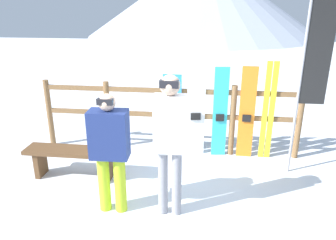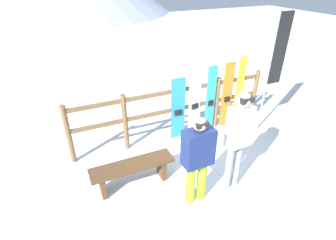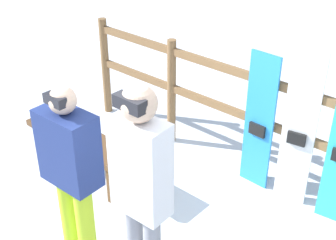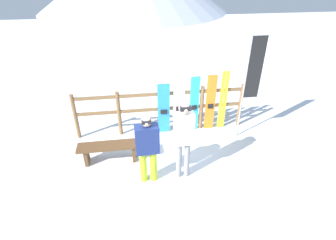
{
  "view_description": "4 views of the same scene",
  "coord_description": "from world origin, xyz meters",
  "px_view_note": "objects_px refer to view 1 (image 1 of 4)",
  "views": [
    {
      "loc": [
        0.66,
        -3.77,
        2.56
      ],
      "look_at": [
        0.09,
        0.83,
        0.88
      ],
      "focal_mm": 35.0,
      "sensor_mm": 36.0,
      "label": 1
    },
    {
      "loc": [
        -2.21,
        -2.93,
        3.36
      ],
      "look_at": [
        -0.41,
        1.03,
        0.84
      ],
      "focal_mm": 28.0,
      "sensor_mm": 36.0,
      "label": 2
    },
    {
      "loc": [
        1.99,
        -1.94,
        2.97
      ],
      "look_at": [
        -0.43,
        0.8,
        0.88
      ],
      "focal_mm": 50.0,
      "sensor_mm": 36.0,
      "label": 3
    },
    {
      "loc": [
        -0.7,
        -4.46,
        4.02
      ],
      "look_at": [
        0.08,
        0.91,
        0.76
      ],
      "focal_mm": 28.0,
      "sensor_mm": 36.0,
      "label": 4
    }
  ],
  "objects_px": {
    "person_navy": "(110,147)",
    "snowboard_orange": "(247,113)",
    "snowboard_blue": "(172,115)",
    "ski_pair_yellow": "(268,111)",
    "rental_flag": "(311,68)",
    "person_white": "(170,135)",
    "bench": "(73,156)",
    "snowboard_white": "(196,112)",
    "snowboard_cyan": "(220,113)"
  },
  "relations": [
    {
      "from": "rental_flag",
      "to": "person_white",
      "type": "bearing_deg",
      "value": -144.83
    },
    {
      "from": "person_navy",
      "to": "snowboard_blue",
      "type": "relative_size",
      "value": 1.1
    },
    {
      "from": "person_white",
      "to": "bench",
      "type": "bearing_deg",
      "value": 155.21
    },
    {
      "from": "bench",
      "to": "snowboard_white",
      "type": "distance_m",
      "value": 2.14
    },
    {
      "from": "rental_flag",
      "to": "snowboard_white",
      "type": "bearing_deg",
      "value": 163.93
    },
    {
      "from": "person_navy",
      "to": "snowboard_blue",
      "type": "height_order",
      "value": "person_navy"
    },
    {
      "from": "snowboard_cyan",
      "to": "person_white",
      "type": "bearing_deg",
      "value": -109.92
    },
    {
      "from": "snowboard_white",
      "to": "rental_flag",
      "type": "height_order",
      "value": "rental_flag"
    },
    {
      "from": "snowboard_blue",
      "to": "snowboard_cyan",
      "type": "distance_m",
      "value": 0.83
    },
    {
      "from": "bench",
      "to": "rental_flag",
      "type": "distance_m",
      "value": 3.73
    },
    {
      "from": "person_navy",
      "to": "ski_pair_yellow",
      "type": "bearing_deg",
      "value": 39.8
    },
    {
      "from": "bench",
      "to": "snowboard_blue",
      "type": "xyz_separation_m",
      "value": [
        1.39,
        1.07,
        0.36
      ]
    },
    {
      "from": "snowboard_blue",
      "to": "bench",
      "type": "bearing_deg",
      "value": -142.56
    },
    {
      "from": "ski_pair_yellow",
      "to": "snowboard_blue",
      "type": "bearing_deg",
      "value": -179.88
    },
    {
      "from": "snowboard_blue",
      "to": "ski_pair_yellow",
      "type": "relative_size",
      "value": 0.85
    },
    {
      "from": "snowboard_orange",
      "to": "bench",
      "type": "bearing_deg",
      "value": -158.14
    },
    {
      "from": "person_navy",
      "to": "snowboard_orange",
      "type": "relative_size",
      "value": 0.98
    },
    {
      "from": "person_navy",
      "to": "snowboard_cyan",
      "type": "xyz_separation_m",
      "value": [
        1.39,
        1.81,
        -0.11
      ]
    },
    {
      "from": "person_white",
      "to": "person_navy",
      "type": "bearing_deg",
      "value": -178.36
    },
    {
      "from": "person_white",
      "to": "rental_flag",
      "type": "relative_size",
      "value": 0.68
    },
    {
      "from": "snowboard_cyan",
      "to": "snowboard_orange",
      "type": "distance_m",
      "value": 0.45
    },
    {
      "from": "snowboard_cyan",
      "to": "snowboard_blue",
      "type": "bearing_deg",
      "value": -179.99
    },
    {
      "from": "person_navy",
      "to": "snowboard_orange",
      "type": "height_order",
      "value": "snowboard_orange"
    },
    {
      "from": "bench",
      "to": "ski_pair_yellow",
      "type": "xyz_separation_m",
      "value": [
        3.01,
        1.07,
        0.49
      ]
    },
    {
      "from": "bench",
      "to": "snowboard_cyan",
      "type": "bearing_deg",
      "value": 25.72
    },
    {
      "from": "ski_pair_yellow",
      "to": "person_white",
      "type": "bearing_deg",
      "value": -128.78
    },
    {
      "from": "snowboard_blue",
      "to": "snowboard_white",
      "type": "relative_size",
      "value": 0.9
    },
    {
      "from": "bench",
      "to": "ski_pair_yellow",
      "type": "height_order",
      "value": "ski_pair_yellow"
    },
    {
      "from": "person_white",
      "to": "rental_flag",
      "type": "bearing_deg",
      "value": 35.17
    },
    {
      "from": "person_white",
      "to": "person_navy",
      "type": "distance_m",
      "value": 0.76
    },
    {
      "from": "snowboard_cyan",
      "to": "ski_pair_yellow",
      "type": "relative_size",
      "value": 0.93
    },
    {
      "from": "snowboard_blue",
      "to": "rental_flag",
      "type": "relative_size",
      "value": 0.54
    },
    {
      "from": "rental_flag",
      "to": "ski_pair_yellow",
      "type": "bearing_deg",
      "value": 132.29
    },
    {
      "from": "snowboard_cyan",
      "to": "rental_flag",
      "type": "height_order",
      "value": "rental_flag"
    },
    {
      "from": "snowboard_orange",
      "to": "person_white",
      "type": "bearing_deg",
      "value": -121.41
    },
    {
      "from": "person_navy",
      "to": "rental_flag",
      "type": "distance_m",
      "value": 3.04
    },
    {
      "from": "person_white",
      "to": "snowboard_blue",
      "type": "height_order",
      "value": "person_white"
    },
    {
      "from": "bench",
      "to": "person_white",
      "type": "bearing_deg",
      "value": -24.79
    },
    {
      "from": "snowboard_white",
      "to": "rental_flag",
      "type": "distance_m",
      "value": 1.92
    },
    {
      "from": "snowboard_cyan",
      "to": "snowboard_white",
      "type": "bearing_deg",
      "value": 180.0
    },
    {
      "from": "rental_flag",
      "to": "snowboard_orange",
      "type": "bearing_deg",
      "value": 148.86
    },
    {
      "from": "person_navy",
      "to": "snowboard_orange",
      "type": "distance_m",
      "value": 2.58
    },
    {
      "from": "snowboard_orange",
      "to": "rental_flag",
      "type": "bearing_deg",
      "value": -31.14
    },
    {
      "from": "person_white",
      "to": "snowboard_blue",
      "type": "distance_m",
      "value": 1.84
    },
    {
      "from": "bench",
      "to": "snowboard_white",
      "type": "bearing_deg",
      "value": 30.6
    },
    {
      "from": "person_white",
      "to": "person_navy",
      "type": "relative_size",
      "value": 1.15
    },
    {
      "from": "bench",
      "to": "rental_flag",
      "type": "xyz_separation_m",
      "value": [
        3.44,
        0.6,
        1.32
      ]
    },
    {
      "from": "person_navy",
      "to": "snowboard_orange",
      "type": "bearing_deg",
      "value": 44.71
    },
    {
      "from": "bench",
      "to": "snowboard_orange",
      "type": "distance_m",
      "value": 2.9
    },
    {
      "from": "person_white",
      "to": "ski_pair_yellow",
      "type": "height_order",
      "value": "person_white"
    }
  ]
}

